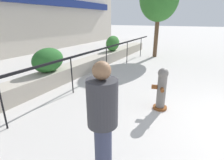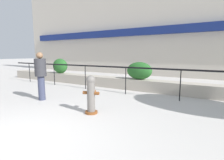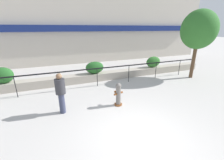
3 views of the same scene
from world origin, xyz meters
The scene contains 8 objects.
ground_plane centered at (0.00, 0.00, 0.00)m, with size 120.00×120.00×0.00m, color #BCB7B2.
building_facade centered at (0.00, 11.98, 3.99)m, with size 30.00×1.36×8.00m.
planter_wall_low centered at (0.00, 6.00, 0.25)m, with size 18.00×0.70×0.50m, color #ADA393.
fence_railing_segment centered at (0.00, 4.90, 1.02)m, with size 15.00×0.05×1.15m.
hedge_bush_0 centered at (-4.99, 6.00, 0.95)m, with size 1.00×0.69×0.89m, color #235B23.
hedge_bush_1 centered at (0.15, 6.00, 0.90)m, with size 1.21×0.70×0.80m, color #235B23.
fire_hydrant centered at (0.23, 2.25, 0.55)m, with size 0.48×0.47×1.08m.
pedestrian centered at (-2.21, 2.50, 0.99)m, with size 0.56×0.56×1.73m.
Camera 2 is at (3.16, -1.55, 1.66)m, focal length 28.00 mm.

